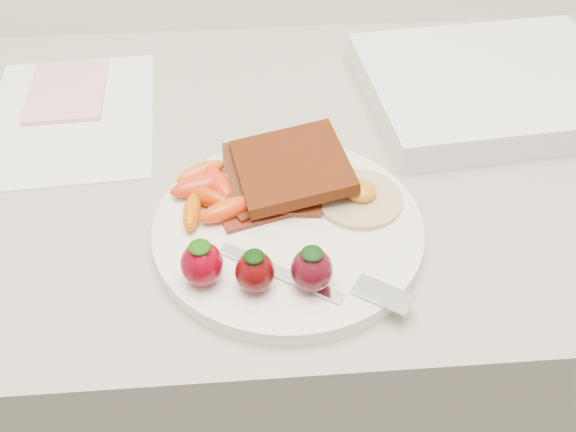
{
  "coord_description": "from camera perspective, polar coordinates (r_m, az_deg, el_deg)",
  "views": [
    {
      "loc": [
        -0.03,
        1.11,
        1.37
      ],
      "look_at": [
        0.0,
        1.56,
        0.93
      ],
      "focal_mm": 40.0,
      "sensor_mm": 36.0,
      "label": 1
    }
  ],
  "objects": [
    {
      "name": "toast_upper",
      "position": [
        0.67,
        0.35,
        4.42
      ],
      "size": [
        0.13,
        0.13,
        0.03
      ],
      "primitive_type": "cube",
      "rotation": [
        0.0,
        -0.1,
        0.16
      ],
      "color": "black",
      "rests_on": "toast_lower"
    },
    {
      "name": "toast_lower",
      "position": [
        0.68,
        -1.44,
        3.81
      ],
      "size": [
        0.11,
        0.11,
        0.01
      ],
      "primitive_type": "cube",
      "rotation": [
        0.0,
        0.0,
        0.05
      ],
      "color": "black",
      "rests_on": "plate"
    },
    {
      "name": "notepad",
      "position": [
        0.89,
        -19.04,
        10.51
      ],
      "size": [
        0.1,
        0.14,
        0.01
      ],
      "primitive_type": "cube",
      "rotation": [
        0.0,
        0.0,
        0.05
      ],
      "color": "#E2A7B8",
      "rests_on": "paper_sheet"
    },
    {
      "name": "baby_carrots",
      "position": [
        0.66,
        -7.05,
        2.18
      ],
      "size": [
        0.1,
        0.11,
        0.02
      ],
      "color": "red",
      "rests_on": "plate"
    },
    {
      "name": "appliance",
      "position": [
        0.87,
        17.74,
        10.92
      ],
      "size": [
        0.34,
        0.28,
        0.04
      ],
      "primitive_type": "cube",
      "rotation": [
        0.0,
        0.0,
        0.09
      ],
      "color": "white",
      "rests_on": "counter"
    },
    {
      "name": "strawberries",
      "position": [
        0.57,
        -2.94,
        -4.61
      ],
      "size": [
        0.14,
        0.05,
        0.05
      ],
      "color": "maroon",
      "rests_on": "plate"
    },
    {
      "name": "counter",
      "position": [
        1.09,
        -0.6,
        -13.14
      ],
      "size": [
        2.0,
        0.6,
        0.9
      ],
      "primitive_type": "cube",
      "color": "gray",
      "rests_on": "ground"
    },
    {
      "name": "fork",
      "position": [
        0.58,
        3.43,
        -5.88
      ],
      "size": [
        0.17,
        0.1,
        0.0
      ],
      "color": "white",
      "rests_on": "plate"
    },
    {
      "name": "paper_sheet",
      "position": [
        0.85,
        -18.71,
        8.4
      ],
      "size": [
        0.22,
        0.28,
        0.0
      ],
      "primitive_type": "cube",
      "rotation": [
        0.0,
        0.0,
        0.07
      ],
      "color": "white",
      "rests_on": "counter"
    },
    {
      "name": "fried_egg",
      "position": [
        0.66,
        6.4,
        1.73
      ],
      "size": [
        0.11,
        0.11,
        0.02
      ],
      "color": "beige",
      "rests_on": "plate"
    },
    {
      "name": "bacon_strips",
      "position": [
        0.65,
        -1.45,
        0.8
      ],
      "size": [
        0.1,
        0.07,
        0.01
      ],
      "color": "#490C0E",
      "rests_on": "plate"
    },
    {
      "name": "plate",
      "position": [
        0.64,
        0.0,
        -1.21
      ],
      "size": [
        0.27,
        0.27,
        0.02
      ],
      "primitive_type": "cylinder",
      "color": "white",
      "rests_on": "counter"
    }
  ]
}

